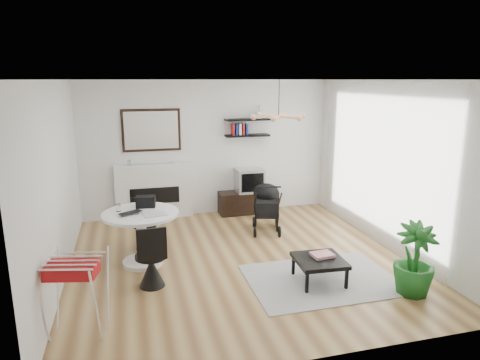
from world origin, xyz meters
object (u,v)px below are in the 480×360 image
object	(u,v)px
dining_table	(141,230)
potted_plant	(415,259)
crt_tv	(249,180)
drying_rack	(76,296)
coffee_table	(319,261)
fireplace	(154,185)
stroller	(266,209)
tv_console	(248,202)

from	to	relation	value
dining_table	potted_plant	world-z (taller)	potted_plant
crt_tv	drying_rack	bearing A→B (deg)	-128.62
dining_table	coffee_table	size ratio (longest dim) A/B	1.65
drying_rack	coffee_table	world-z (taller)	drying_rack
fireplace	stroller	size ratio (longest dim) A/B	2.25
tv_console	crt_tv	size ratio (longest dim) A/B	2.22
fireplace	coffee_table	bearing A→B (deg)	-60.05
drying_rack	dining_table	bearing A→B (deg)	79.59
tv_console	dining_table	size ratio (longest dim) A/B	1.09
crt_tv	potted_plant	xyz separation A→B (m)	(1.07, -3.86, -0.22)
fireplace	dining_table	size ratio (longest dim) A/B	1.94
potted_plant	coffee_table	bearing A→B (deg)	149.41
crt_tv	dining_table	bearing A→B (deg)	-137.70
stroller	potted_plant	bearing A→B (deg)	-53.92
stroller	drying_rack	bearing A→B (deg)	-124.04
fireplace	stroller	xyz separation A→B (m)	(1.91, -1.27, -0.27)
fireplace	dining_table	xyz separation A→B (m)	(-0.33, -2.19, -0.15)
stroller	coffee_table	world-z (taller)	stroller
drying_rack	stroller	xyz separation A→B (m)	(2.99, 2.63, -0.05)
crt_tv	coffee_table	world-z (taller)	crt_tv
tv_console	potted_plant	world-z (taller)	potted_plant
tv_console	crt_tv	xyz separation A→B (m)	(0.02, -0.00, 0.46)
drying_rack	potted_plant	size ratio (longest dim) A/B	0.94
fireplace	coffee_table	distance (m)	3.95
fireplace	drying_rack	bearing A→B (deg)	-105.50
coffee_table	dining_table	bearing A→B (deg)	152.13
fireplace	coffee_table	size ratio (longest dim) A/B	3.20
dining_table	potted_plant	size ratio (longest dim) A/B	1.17
fireplace	coffee_table	world-z (taller)	fireplace
crt_tv	dining_table	xyz separation A→B (m)	(-2.25, -2.04, -0.16)
stroller	dining_table	bearing A→B (deg)	-142.93
fireplace	crt_tv	distance (m)	1.92
coffee_table	tv_console	bearing A→B (deg)	91.30
crt_tv	potted_plant	bearing A→B (deg)	-74.46
drying_rack	crt_tv	bearing A→B (deg)	64.65
tv_console	stroller	xyz separation A→B (m)	(0.02, -1.12, 0.18)
stroller	coffee_table	bearing A→B (deg)	-73.93
coffee_table	potted_plant	xyz separation A→B (m)	(1.02, -0.61, 0.17)
coffee_table	fireplace	bearing A→B (deg)	119.95
potted_plant	dining_table	bearing A→B (deg)	151.27
fireplace	potted_plant	world-z (taller)	fireplace
tv_console	coffee_table	xyz separation A→B (m)	(0.07, -3.26, 0.08)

